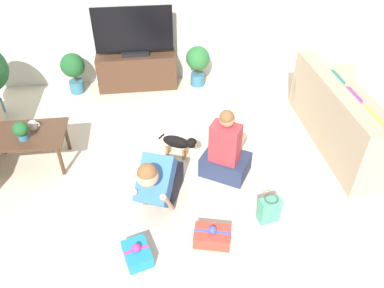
% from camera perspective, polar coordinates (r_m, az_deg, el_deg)
% --- Properties ---
extents(ground_plane, '(16.00, 16.00, 0.00)m').
position_cam_1_polar(ground_plane, '(4.28, -4.78, -6.48)').
color(ground_plane, beige).
extents(sofa_right, '(0.87, 2.03, 0.83)m').
position_cam_1_polar(sofa_right, '(5.14, 22.51, 3.17)').
color(sofa_right, tan).
rests_on(sofa_right, ground_plane).
extents(coffee_table, '(0.91, 0.60, 0.44)m').
position_cam_1_polar(coffee_table, '(4.73, -24.06, 0.92)').
color(coffee_table, '#472D1E').
rests_on(coffee_table, ground_plane).
extents(tv_console, '(1.22, 0.39, 0.55)m').
position_cam_1_polar(tv_console, '(6.08, -8.36, 10.96)').
color(tv_console, '#472D1E').
rests_on(tv_console, ground_plane).
extents(tv, '(1.17, 0.20, 0.73)m').
position_cam_1_polar(tv, '(5.84, -8.91, 16.26)').
color(tv, black).
rests_on(tv, tv_console).
extents(potted_plant_back_left, '(0.36, 0.36, 0.64)m').
position_cam_1_polar(potted_plant_back_left, '(6.09, -17.64, 10.85)').
color(potted_plant_back_left, '#336B84').
rests_on(potted_plant_back_left, ground_plane).
extents(potted_plant_back_right, '(0.37, 0.37, 0.65)m').
position_cam_1_polar(potted_plant_back_right, '(6.02, 0.88, 12.43)').
color(potted_plant_back_right, '#336B84').
rests_on(potted_plant_back_right, ground_plane).
extents(person_kneeling, '(0.57, 0.82, 0.79)m').
position_cam_1_polar(person_kneeling, '(3.84, -5.10, -5.62)').
color(person_kneeling, '#23232D').
rests_on(person_kneeling, ground_plane).
extents(person_sitting, '(0.65, 0.62, 0.89)m').
position_cam_1_polar(person_sitting, '(4.24, 5.13, -1.35)').
color(person_sitting, '#283351').
rests_on(person_sitting, ground_plane).
extents(dog, '(0.47, 0.30, 0.31)m').
position_cam_1_polar(dog, '(4.54, -1.91, 0.21)').
color(dog, black).
rests_on(dog, ground_plane).
extents(gift_box_a, '(0.39, 0.31, 0.21)m').
position_cam_1_polar(gift_box_a, '(3.71, 3.08, -13.85)').
color(gift_box_a, red).
rests_on(gift_box_a, ground_plane).
extents(gift_box_b, '(0.30, 0.36, 0.19)m').
position_cam_1_polar(gift_box_b, '(3.62, -8.35, -16.18)').
color(gift_box_b, teal).
rests_on(gift_box_b, ground_plane).
extents(gift_bag_a, '(0.23, 0.16, 0.31)m').
position_cam_1_polar(gift_bag_a, '(3.90, 11.70, -9.76)').
color(gift_bag_a, '#4CA384').
rests_on(gift_bag_a, ground_plane).
extents(mug, '(0.12, 0.08, 0.09)m').
position_cam_1_polar(mug, '(4.73, -23.05, 2.67)').
color(mug, silver).
rests_on(mug, coffee_table).
extents(tabletop_plant, '(0.17, 0.17, 0.22)m').
position_cam_1_polar(tabletop_plant, '(4.55, -24.62, 1.93)').
color(tabletop_plant, '#336B84').
rests_on(tabletop_plant, coffee_table).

